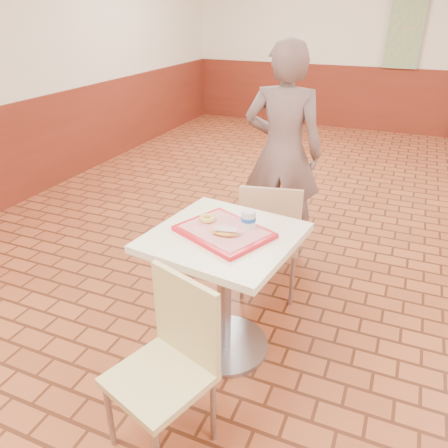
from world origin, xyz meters
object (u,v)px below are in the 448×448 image
at_px(customer, 283,153).
at_px(paper_cup, 248,219).
at_px(main_table, 224,274).
at_px(chair_main_front, 170,358).
at_px(chair_main_back, 270,235).
at_px(long_john_donut, 225,232).
at_px(ring_donut, 207,218).
at_px(serving_tray, 224,232).

bearing_deg(customer, paper_cup, 91.47).
height_order(main_table, chair_main_front, chair_main_front).
bearing_deg(chair_main_back, long_john_donut, 74.81).
relative_size(ring_donut, paper_cup, 0.94).
distance_m(customer, serving_tray, 1.31).
relative_size(serving_tray, long_john_donut, 3.24).
height_order(chair_main_back, customer, customer).
bearing_deg(ring_donut, long_john_donut, -37.41).
bearing_deg(customer, chair_main_back, 94.54).
bearing_deg(chair_main_front, paper_cup, 100.48).
xyz_separation_m(main_table, ring_donut, (-0.12, 0.06, 0.30)).
bearing_deg(chair_main_front, long_john_donut, 106.45).
relative_size(main_table, chair_main_front, 0.92).
distance_m(chair_main_front, ring_donut, 0.79).
bearing_deg(serving_tray, customer, 92.62).
relative_size(serving_tray, ring_donut, 4.87).
bearing_deg(chair_main_back, customer, -91.12).
bearing_deg(ring_donut, paper_cup, 1.73).
xyz_separation_m(chair_main_front, long_john_donut, (0.02, 0.58, 0.35)).
bearing_deg(ring_donut, customer, 87.10).
height_order(customer, serving_tray, customer).
bearing_deg(serving_tray, ring_donut, 154.61).
bearing_deg(paper_cup, ring_donut, -178.27).
xyz_separation_m(ring_donut, long_john_donut, (0.16, -0.12, 0.00)).
bearing_deg(chair_main_back, paper_cup, 82.07).
distance_m(main_table, ring_donut, 0.33).
bearing_deg(paper_cup, customer, 97.88).
bearing_deg(chair_main_front, customer, 110.66).
bearing_deg(ring_donut, chair_main_front, -78.98).
relative_size(chair_main_back, paper_cup, 8.62).
height_order(chair_main_front, serving_tray, chair_main_front).
distance_m(chair_main_back, customer, 0.78).
relative_size(main_table, long_john_donut, 5.53).
relative_size(main_table, serving_tray, 1.71).
bearing_deg(ring_donut, serving_tray, -25.39).
bearing_deg(long_john_donut, chair_main_front, -92.07).
bearing_deg(long_john_donut, paper_cup, 58.19).
height_order(chair_main_front, long_john_donut, same).
bearing_deg(long_john_donut, serving_tray, 118.56).
relative_size(main_table, customer, 0.46).
bearing_deg(paper_cup, chair_main_front, -98.05).
relative_size(chair_main_front, ring_donut, 9.04).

